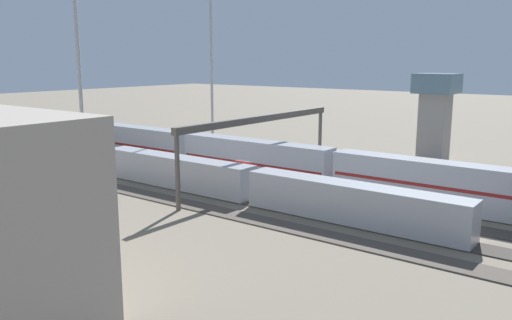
{
  "coord_description": "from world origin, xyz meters",
  "views": [
    {
      "loc": [
        -42.5,
        52.19,
        15.69
      ],
      "look_at": [
        -1.11,
        -2.42,
        2.5
      ],
      "focal_mm": 36.82,
      "sensor_mm": 36.0,
      "label": 1
    }
  ],
  "objects": [
    {
      "name": "train_on_track_4",
      "position": [
        -8.24,
        7.5,
        2.02
      ],
      "size": [
        47.2,
        3.0,
        3.8
      ],
      "color": "#A8AAB2",
      "rests_on": "ground_plane"
    },
    {
      "name": "light_mast_3",
      "position": [
        10.74,
        15.7,
        18.68
      ],
      "size": [
        2.8,
        0.7,
        29.69
      ],
      "color": "#9EA0A5",
      "rests_on": "ground_plane"
    },
    {
      "name": "control_tower",
      "position": [
        -15.72,
        -28.98,
        7.93
      ],
      "size": [
        6.0,
        6.0,
        13.56
      ],
      "color": "gray",
      "rests_on": "ground_plane"
    },
    {
      "name": "train_on_track_2",
      "position": [
        -0.77,
        -2.5,
        2.61
      ],
      "size": [
        119.8,
        3.06,
        5.0
      ],
      "color": "#A8AAB2",
      "rests_on": "ground_plane"
    },
    {
      "name": "track_bed_5",
      "position": [
        0.0,
        12.5,
        0.06
      ],
      "size": [
        140.0,
        2.8,
        0.12
      ],
      "primitive_type": "cube",
      "color": "#4C443D",
      "rests_on": "ground_plane"
    },
    {
      "name": "light_mast_0",
      "position": [
        17.63,
        -14.73,
        18.51
      ],
      "size": [
        2.8,
        0.7,
        29.38
      ],
      "color": "#9EA0A5",
      "rests_on": "ground_plane"
    },
    {
      "name": "train_on_track_1",
      "position": [
        -8.24,
        -7.5,
        2.0
      ],
      "size": [
        47.2,
        3.06,
        3.8
      ],
      "color": "#B7BABF",
      "rests_on": "ground_plane"
    },
    {
      "name": "track_bed_2",
      "position": [
        0.0,
        -2.5,
        0.06
      ],
      "size": [
        140.0,
        2.8,
        0.12
      ],
      "primitive_type": "cube",
      "color": "#3D3833",
      "rests_on": "ground_plane"
    },
    {
      "name": "signal_gantry",
      "position": [
        -3.74,
        0.0,
        7.55
      ],
      "size": [
        0.7,
        30.0,
        8.8
      ],
      "color": "#4C4742",
      "rests_on": "ground_plane"
    },
    {
      "name": "track_bed_1",
      "position": [
        0.0,
        -7.5,
        0.06
      ],
      "size": [
        140.0,
        2.8,
        0.12
      ],
      "primitive_type": "cube",
      "color": "#3D3833",
      "rests_on": "ground_plane"
    },
    {
      "name": "ground_plane",
      "position": [
        0.0,
        0.0,
        0.0
      ],
      "size": [
        400.0,
        400.0,
        0.0
      ],
      "primitive_type": "plane",
      "color": "#756B5B"
    },
    {
      "name": "track_bed_3",
      "position": [
        0.0,
        2.5,
        0.06
      ],
      "size": [
        140.0,
        2.8,
        0.12
      ],
      "primitive_type": "cube",
      "color": "#3D3833",
      "rests_on": "ground_plane"
    },
    {
      "name": "track_bed_4",
      "position": [
        0.0,
        7.5,
        0.06
      ],
      "size": [
        140.0,
        2.8,
        0.12
      ],
      "primitive_type": "cube",
      "color": "#3D3833",
      "rests_on": "ground_plane"
    },
    {
      "name": "track_bed_0",
      "position": [
        0.0,
        -12.5,
        0.06
      ],
      "size": [
        140.0,
        2.8,
        0.12
      ],
      "primitive_type": "cube",
      "color": "#4C443D",
      "rests_on": "ground_plane"
    }
  ]
}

